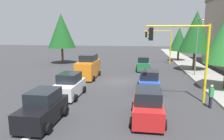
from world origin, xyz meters
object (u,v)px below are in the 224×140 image
object	(u,v)px
car_black	(43,108)
traffic_signal_near_left	(183,48)
traffic_signal_far_left	(160,40)
car_blue	(149,82)
car_green	(143,64)
tree_roadside_far	(179,39)
street_lamp_curbside	(198,41)
pedestrian_crossing	(211,96)
car_white	(69,86)
delivery_van_orange	(88,67)
tree_opposite_side	(61,31)
tree_roadside_mid	(196,32)
car_red	(148,106)

from	to	relation	value
car_black	traffic_signal_near_left	bearing A→B (deg)	120.52
traffic_signal_far_left	car_blue	distance (m)	17.96
car_green	tree_roadside_far	bearing A→B (deg)	148.99
street_lamp_curbside	pedestrian_crossing	distance (m)	11.35
tree_roadside_far	car_white	xyz separation A→B (m)	(23.98, -12.75, -3.19)
delivery_van_orange	car_black	world-z (taller)	delivery_van_orange
car_white	tree_opposite_side	bearing A→B (deg)	-156.69
delivery_van_orange	pedestrian_crossing	xyz separation A→B (m)	(8.23, 11.11, -0.37)
car_white	pedestrian_crossing	distance (m)	10.95
delivery_van_orange	pedestrian_crossing	bearing A→B (deg)	53.47
traffic_signal_near_left	tree_roadside_mid	world-z (taller)	tree_roadside_mid
car_blue	traffic_signal_near_left	bearing A→B (deg)	43.45
car_white	pedestrian_crossing	size ratio (longest dim) A/B	2.31
street_lamp_curbside	car_blue	size ratio (longest dim) A/B	1.85
tree_opposite_side	car_black	bearing A→B (deg)	19.14
street_lamp_curbside	tree_roadside_far	bearing A→B (deg)	178.81
car_blue	delivery_van_orange	bearing A→B (deg)	-124.22
delivery_van_orange	tree_roadside_far	bearing A→B (deg)	142.45
traffic_signal_near_left	street_lamp_curbside	bearing A→B (deg)	160.17
traffic_signal_far_left	street_lamp_curbside	distance (m)	10.97
car_white	pedestrian_crossing	world-z (taller)	car_white
car_black	car_green	xyz separation A→B (m)	(-18.21, 5.90, 0.00)
traffic_signal_near_left	tree_roadside_mid	xyz separation A→B (m)	(-14.00, 4.27, 1.23)
street_lamp_curbside	delivery_van_orange	world-z (taller)	street_lamp_curbside
tree_roadside_far	car_green	world-z (taller)	tree_roadside_far
street_lamp_curbside	car_red	xyz separation A→B (m)	(13.37, -6.05, -3.45)
traffic_signal_far_left	car_black	xyz separation A→B (m)	(25.13, -8.67, -3.13)
car_white	car_green	distance (m)	14.45
traffic_signal_far_left	tree_roadside_mid	xyz separation A→B (m)	(6.00, 4.30, 1.39)
street_lamp_curbside	car_black	xyz separation A→B (m)	(14.74, -12.17, -3.45)
car_white	traffic_signal_near_left	bearing A→B (deg)	89.88
tree_roadside_mid	delivery_van_orange	distance (m)	15.67
car_blue	car_black	size ratio (longest dim) A/B	0.97
traffic_signal_far_left	car_green	xyz separation A→B (m)	(6.93, -2.77, -3.13)
street_lamp_curbside	tree_opposite_side	size ratio (longest dim) A/B	0.82
street_lamp_curbside	car_blue	xyz separation A→B (m)	(7.14, -5.80, -3.45)
traffic_signal_near_left	tree_roadside_mid	bearing A→B (deg)	163.06
pedestrian_crossing	traffic_signal_near_left	bearing A→B (deg)	-119.82
traffic_signal_near_left	car_blue	world-z (taller)	traffic_signal_near_left
car_red	pedestrian_crossing	bearing A→B (deg)	120.63
tree_roadside_far	street_lamp_curbside	bearing A→B (deg)	-1.19
tree_roadside_mid	tree_opposite_side	bearing A→B (deg)	-100.78
tree_opposite_side	tree_roadside_far	size ratio (longest dim) A/B	1.36
street_lamp_curbside	tree_opposite_side	distance (m)	21.91
tree_opposite_side	car_green	xyz separation A→B (m)	(4.93, 13.93, -4.70)
tree_roadside_mid	tree_roadside_far	xyz separation A→B (m)	(-10.00, -0.50, -1.32)
tree_opposite_side	car_black	world-z (taller)	tree_opposite_side
tree_opposite_side	pedestrian_crossing	size ratio (longest dim) A/B	5.01
traffic_signal_near_left	car_blue	size ratio (longest dim) A/B	1.57
car_black	car_red	distance (m)	6.27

